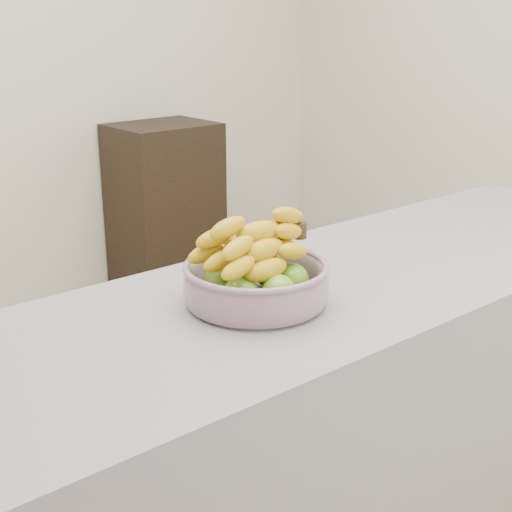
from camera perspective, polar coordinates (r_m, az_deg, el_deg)
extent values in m
cube|color=gray|center=(1.82, 7.30, -14.64)|extent=(2.00, 0.60, 0.90)
cube|color=black|center=(3.81, -7.26, 3.60)|extent=(0.52, 0.42, 0.92)
cylinder|color=#99A7B8|center=(1.43, 0.00, -3.58)|extent=(0.25, 0.25, 0.01)
torus|color=#99A7B8|center=(1.40, 0.00, -0.82)|extent=(0.29, 0.29, 0.01)
sphere|color=#52A51C|center=(1.36, 1.80, -2.93)|extent=(0.07, 0.07, 0.07)
sphere|color=#52A51C|center=(1.42, 2.88, -1.94)|extent=(0.07, 0.07, 0.07)
sphere|color=#52A51C|center=(1.48, 1.12, -1.15)|extent=(0.07, 0.07, 0.07)
sphere|color=#52A51C|center=(1.47, -1.66, -1.25)|extent=(0.07, 0.07, 0.07)
sphere|color=#52A51C|center=(1.41, -2.92, -2.17)|extent=(0.07, 0.07, 0.07)
sphere|color=#52A51C|center=(1.35, -1.23, -3.05)|extent=(0.07, 0.07, 0.07)
ellipsoid|color=yellow|center=(1.36, 0.82, -1.10)|extent=(0.18, 0.05, 0.04)
ellipsoid|color=yellow|center=(1.39, -0.32, -0.58)|extent=(0.18, 0.05, 0.04)
ellipsoid|color=yellow|center=(1.43, -1.40, -0.09)|extent=(0.19, 0.07, 0.04)
ellipsoid|color=yellow|center=(1.37, 0.62, 0.50)|extent=(0.19, 0.07, 0.04)
ellipsoid|color=yellow|center=(1.41, -0.60, 1.02)|extent=(0.19, 0.09, 0.04)
ellipsoid|color=yellow|center=(1.38, 0.19, 1.94)|extent=(0.18, 0.05, 0.04)
cylinder|color=#382812|center=(1.45, 3.52, 2.07)|extent=(0.03, 0.03, 0.03)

